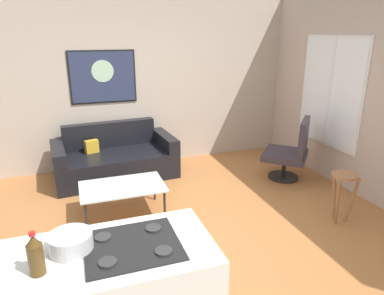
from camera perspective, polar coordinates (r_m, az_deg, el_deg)
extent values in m
cube|color=#AD6B38|center=(4.13, -1.16, -13.93)|extent=(6.40, 6.40, 0.04)
cube|color=#B4A594|center=(5.90, -8.69, 10.55)|extent=(6.40, 0.05, 2.80)
cube|color=#B9A597|center=(5.23, 26.37, 7.86)|extent=(0.05, 6.40, 2.80)
cube|color=black|center=(5.60, -12.34, -2.81)|extent=(1.54, 1.02, 0.40)
cube|color=black|center=(5.82, -13.37, 2.14)|extent=(1.48, 0.28, 0.41)
cube|color=black|center=(5.48, -20.86, -2.94)|extent=(0.25, 0.92, 0.61)
cube|color=black|center=(5.76, -4.39, -0.71)|extent=(0.25, 0.92, 0.61)
cube|color=gold|center=(5.61, -16.12, 0.16)|extent=(0.22, 0.15, 0.20)
cube|color=silver|center=(4.39, -11.33, -6.30)|extent=(1.02, 0.64, 0.02)
cylinder|color=#232326|center=(4.21, -16.92, -10.90)|extent=(0.03, 0.03, 0.37)
cylinder|color=#232326|center=(4.31, -4.51, -9.35)|extent=(0.03, 0.03, 0.37)
cylinder|color=#232326|center=(4.69, -17.27, -7.76)|extent=(0.03, 0.03, 0.37)
cylinder|color=#232326|center=(4.78, -6.18, -6.46)|extent=(0.03, 0.03, 0.37)
cylinder|color=black|center=(5.68, 14.69, -4.65)|extent=(0.46, 0.46, 0.04)
cylinder|color=black|center=(5.61, 14.85, -2.80)|extent=(0.06, 0.06, 0.35)
cube|color=#322A36|center=(5.55, 14.99, -1.20)|extent=(0.91, 0.91, 0.10)
cube|color=#322A36|center=(5.43, 17.84, 1.60)|extent=(0.50, 0.54, 0.53)
cylinder|color=#9B643C|center=(4.43, 23.74, -4.22)|extent=(0.29, 0.29, 0.03)
cylinder|color=#9B643C|center=(4.63, 22.23, -7.22)|extent=(0.04, 0.12, 0.58)
cylinder|color=#9B643C|center=(4.45, 22.73, -8.39)|extent=(0.12, 0.09, 0.58)
cylinder|color=#9B643C|center=(4.58, 24.75, -7.86)|extent=(0.12, 0.09, 0.58)
cube|color=black|center=(2.35, -9.75, -15.52)|extent=(0.60, 0.52, 0.01)
cylinder|color=#2D2D2D|center=(2.21, -13.67, -17.80)|extent=(0.11, 0.11, 0.01)
cylinder|color=#2D2D2D|center=(2.25, -4.69, -16.53)|extent=(0.11, 0.11, 0.01)
cylinder|color=#2D2D2D|center=(2.45, -14.39, -14.02)|extent=(0.11, 0.11, 0.01)
cylinder|color=#2D2D2D|center=(2.48, -6.37, -12.97)|extent=(0.11, 0.11, 0.01)
cylinder|color=#533917|center=(2.23, -24.18, -16.39)|extent=(0.09, 0.09, 0.19)
cone|color=#533917|center=(2.16, -24.62, -13.66)|extent=(0.08, 0.08, 0.06)
cylinder|color=red|center=(2.14, -24.76, -12.74)|extent=(0.04, 0.04, 0.02)
cylinder|color=silver|center=(2.40, -19.13, -15.49)|extent=(0.15, 0.15, 0.01)
cylinder|color=silver|center=(2.37, -19.26, -14.45)|extent=(0.27, 0.27, 0.12)
cube|color=black|center=(5.77, -14.39, 11.13)|extent=(1.03, 0.01, 0.83)
cube|color=#28304D|center=(5.76, -14.39, 11.12)|extent=(0.98, 0.02, 0.78)
cylinder|color=#A1C8A5|center=(5.74, -14.45, 12.03)|extent=(0.34, 0.01, 0.34)
cube|color=silver|center=(5.65, 21.76, 8.44)|extent=(0.02, 1.31, 1.63)
cube|color=white|center=(5.64, 21.68, 8.43)|extent=(0.01, 1.23, 1.55)
cube|color=silver|center=(5.64, 21.65, 8.43)|extent=(0.01, 0.04, 1.55)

